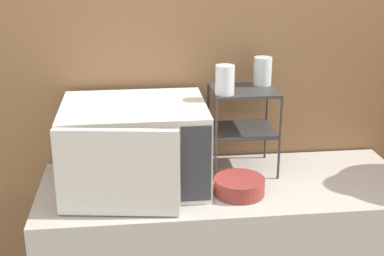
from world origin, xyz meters
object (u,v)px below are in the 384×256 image
object	(u,v)px
microwave	(134,146)
bowl	(239,186)
glass_front_left	(225,80)
glass_back_right	(263,71)
dish_rack	(243,112)

from	to	relation	value
microwave	bowl	world-z (taller)	microwave
glass_front_left	glass_back_right	world-z (taller)	same
bowl	glass_back_right	bearing A→B (deg)	63.67
glass_front_left	bowl	xyz separation A→B (m)	(0.03, -0.16, -0.37)
glass_front_left	bowl	distance (m)	0.41
microwave	glass_front_left	size ratio (longest dim) A/B	4.82
microwave	glass_front_left	xyz separation A→B (m)	(0.35, 0.04, 0.24)
dish_rack	bowl	distance (m)	0.32
dish_rack	bowl	bearing A→B (deg)	-103.48
glass_front_left	glass_back_right	size ratio (longest dim) A/B	1.00
microwave	glass_front_left	distance (m)	0.43
glass_front_left	bowl	bearing A→B (deg)	-78.45
microwave	glass_back_right	xyz separation A→B (m)	(0.53, 0.16, 0.24)
dish_rack	glass_front_left	bearing A→B (deg)	-144.55
dish_rack	glass_front_left	size ratio (longest dim) A/B	3.05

